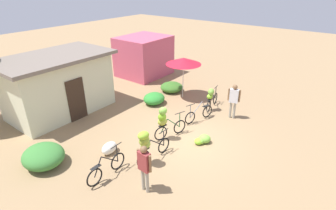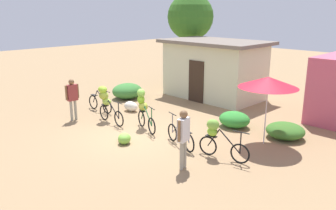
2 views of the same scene
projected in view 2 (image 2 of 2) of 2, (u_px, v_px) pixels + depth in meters
ground_plane at (136, 135)px, 12.30m from camera, size 60.00×60.00×0.00m
building_low at (214, 69)px, 17.28m from camera, size 5.13×3.21×2.87m
tree_behind_building at (191, 17)px, 20.33m from camera, size 2.73×2.73×5.28m
hedge_bush_front_left at (127, 91)px, 17.28m from camera, size 1.41×1.54×0.77m
hedge_bush_front_right at (234, 119)px, 13.09m from camera, size 1.20×1.07×0.60m
hedge_bush_mid at (285, 131)px, 11.96m from camera, size 1.32×1.31×0.54m
market_umbrella at (268, 82)px, 10.98m from camera, size 1.92×1.92×2.27m
bicycle_leftmost at (100, 103)px, 15.10m from camera, size 1.67×0.15×1.00m
bicycle_near_pile at (106, 100)px, 13.60m from camera, size 1.71×0.43×1.42m
bicycle_center_loaded at (143, 106)px, 12.81m from camera, size 1.52×0.64×1.51m
bicycle_by_shop at (180, 136)px, 11.23m from camera, size 1.64×0.54×0.98m
bicycle_rightmost at (217, 136)px, 10.28m from camera, size 1.65×0.47×1.19m
banana_pile_on_ground at (124, 138)px, 11.58m from camera, size 0.76×0.65×0.36m
produce_sack at (131, 106)px, 15.14m from camera, size 0.75×0.53×0.44m
person_vendor at (183, 133)px, 9.46m from camera, size 0.29×0.56×1.71m
person_bystander at (72, 95)px, 13.72m from camera, size 0.22×0.58×1.69m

